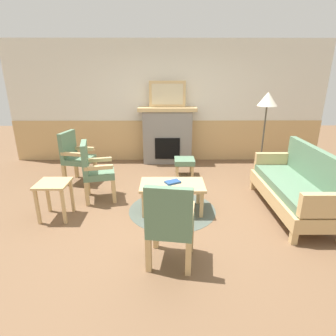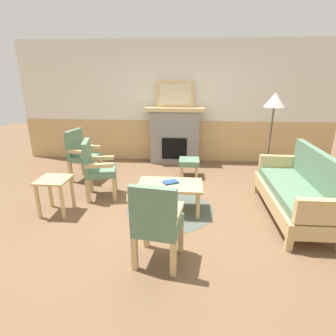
{
  "view_description": "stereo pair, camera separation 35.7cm",
  "coord_description": "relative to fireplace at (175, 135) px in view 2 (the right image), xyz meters",
  "views": [
    {
      "loc": [
        -0.03,
        -3.83,
        2.02
      ],
      "look_at": [
        0.0,
        0.35,
        0.55
      ],
      "focal_mm": 29.31,
      "sensor_mm": 36.0,
      "label": 1
    },
    {
      "loc": [
        0.33,
        -3.82,
        2.02
      ],
      "look_at": [
        0.0,
        0.35,
        0.55
      ],
      "focal_mm": 29.31,
      "sensor_mm": 36.0,
      "label": 2
    }
  ],
  "objects": [
    {
      "name": "framed_picture",
      "position": [
        0.0,
        0.0,
        0.91
      ],
      "size": [
        0.8,
        0.04,
        0.56
      ],
      "color": "tan",
      "rests_on": "fireplace"
    },
    {
      "name": "footstool",
      "position": [
        0.34,
        -0.89,
        -0.37
      ],
      "size": [
        0.4,
        0.4,
        0.36
      ],
      "color": "tan",
      "rests_on": "ground_plane"
    },
    {
      "name": "floor_lamp_by_couch",
      "position": [
        1.82,
        -1.09,
        0.8
      ],
      "size": [
        0.36,
        0.36,
        1.68
      ],
      "color": "#332D28",
      "rests_on": "ground_plane"
    },
    {
      "name": "armchair_near_fireplace",
      "position": [
        -1.75,
        -1.22,
        -0.11
      ],
      "size": [
        0.57,
        0.57,
        0.98
      ],
      "color": "tan",
      "rests_on": "ground_plane"
    },
    {
      "name": "side_table",
      "position": [
        -1.63,
        -2.6,
        -0.22
      ],
      "size": [
        0.44,
        0.44,
        0.55
      ],
      "color": "tan",
      "rests_on": "ground_plane"
    },
    {
      "name": "coffee_table",
      "position": [
        0.06,
        -2.39,
        -0.27
      ],
      "size": [
        0.96,
        0.56,
        0.44
      ],
      "color": "tan",
      "rests_on": "ground_plane"
    },
    {
      "name": "book_on_table",
      "position": [
        0.07,
        -2.36,
        -0.2
      ],
      "size": [
        0.26,
        0.23,
        0.03
      ],
      "primitive_type": "cube",
      "rotation": [
        0.0,
        0.0,
        0.49
      ],
      "color": "navy",
      "rests_on": "coffee_table"
    },
    {
      "name": "wall_back",
      "position": [
        0.0,
        0.25,
        0.66
      ],
      "size": [
        7.2,
        0.14,
        2.7
      ],
      "color": "silver",
      "rests_on": "ground_plane"
    },
    {
      "name": "ground_plane",
      "position": [
        0.0,
        -2.35,
        -0.65
      ],
      "size": [
        14.0,
        14.0,
        0.0
      ],
      "primitive_type": "plane",
      "color": "brown"
    },
    {
      "name": "armchair_front_left",
      "position": [
        0.01,
        -3.65,
        -0.11
      ],
      "size": [
        0.55,
        0.55,
        0.98
      ],
      "color": "tan",
      "rests_on": "ground_plane"
    },
    {
      "name": "round_rug",
      "position": [
        0.06,
        -2.39,
        -0.65
      ],
      "size": [
        1.34,
        1.34,
        0.01
      ],
      "primitive_type": "cylinder",
      "color": "#4C564C",
      "rests_on": "ground_plane"
    },
    {
      "name": "armchair_by_window_left",
      "position": [
        -1.2,
        -1.99,
        -0.11
      ],
      "size": [
        0.58,
        0.58,
        0.98
      ],
      "color": "tan",
      "rests_on": "ground_plane"
    },
    {
      "name": "fireplace",
      "position": [
        0.0,
        0.0,
        0.0
      ],
      "size": [
        1.3,
        0.44,
        1.28
      ],
      "color": "gray",
      "rests_on": "ground_plane"
    },
    {
      "name": "couch",
      "position": [
        1.9,
        -2.44,
        -0.26
      ],
      "size": [
        0.7,
        1.8,
        0.98
      ],
      "color": "tan",
      "rests_on": "ground_plane"
    }
  ]
}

